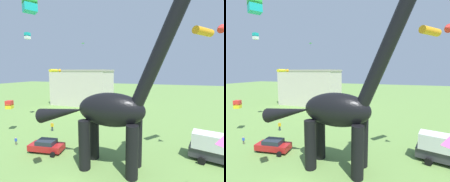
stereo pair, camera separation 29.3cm
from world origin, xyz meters
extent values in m
cylinder|color=black|center=(5.00, 6.57, 2.57)|extent=(1.19, 1.19, 5.14)
cylinder|color=black|center=(5.00, 4.29, 2.57)|extent=(1.19, 1.19, 5.14)
cylinder|color=black|center=(0.08, 6.57, 2.57)|extent=(1.19, 1.19, 5.14)
cylinder|color=black|center=(0.08, 4.29, 2.57)|extent=(1.19, 1.19, 5.14)
ellipsoid|color=black|center=(2.54, 5.43, 6.18)|extent=(7.03, 3.03, 3.46)
cylinder|color=black|center=(7.10, 5.43, 11.72)|extent=(5.05, 1.30, 10.01)
cone|color=black|center=(-3.36, 5.43, 5.39)|extent=(6.18, 1.73, 2.93)
cube|color=red|center=(-6.15, 5.97, 0.67)|extent=(4.41, 2.37, 0.72)
cube|color=#232B35|center=(-6.15, 5.97, 1.29)|extent=(2.47, 1.88, 0.52)
cylinder|color=black|center=(-4.60, 6.86, 0.31)|extent=(0.65, 0.31, 0.62)
cylinder|color=black|center=(-4.60, 5.08, 0.31)|extent=(0.65, 0.31, 0.62)
cylinder|color=black|center=(-7.71, 6.86, 0.31)|extent=(0.65, 0.31, 0.62)
cylinder|color=black|center=(-7.71, 5.08, 0.31)|extent=(0.65, 0.31, 0.62)
cube|color=#38383D|center=(13.37, 10.02, 0.95)|extent=(5.94, 3.37, 1.10)
cube|color=silver|center=(12.59, 10.02, 2.35)|extent=(3.96, 2.81, 1.70)
cylinder|color=black|center=(11.69, 11.07, 0.40)|extent=(0.84, 0.44, 0.80)
cylinder|color=black|center=(11.69, 8.97, 0.40)|extent=(0.84, 0.44, 0.80)
cylinder|color=#6B6056|center=(-11.55, 6.22, 0.26)|extent=(0.09, 0.09, 0.53)
cylinder|color=#6B6056|center=(-11.42, 6.22, 0.26)|extent=(0.09, 0.09, 0.53)
cube|color=blue|center=(-11.49, 6.22, 0.72)|extent=(0.29, 0.18, 0.38)
sphere|color=tan|center=(-11.49, 6.22, 0.99)|extent=(0.17, 0.17, 0.17)
cylinder|color=blue|center=(-11.65, 6.22, 0.74)|extent=(0.07, 0.07, 0.36)
cylinder|color=blue|center=(-11.32, 6.22, 0.74)|extent=(0.07, 0.07, 0.36)
cylinder|color=#2D3347|center=(-10.39, 12.26, 0.38)|extent=(0.13, 0.13, 0.76)
cylinder|color=#2D3347|center=(-10.21, 12.26, 0.38)|extent=(0.13, 0.13, 0.76)
cube|color=yellow|center=(-10.30, 12.26, 1.03)|extent=(0.41, 0.25, 0.54)
sphere|color=tan|center=(-10.30, 12.26, 1.41)|extent=(0.24, 0.24, 0.24)
cylinder|color=yellow|center=(-10.54, 12.26, 1.05)|extent=(0.10, 0.10, 0.51)
cylinder|color=yellow|center=(-10.06, 12.26, 1.05)|extent=(0.10, 0.10, 0.51)
cube|color=green|center=(-0.46, -1.40, 14.50)|extent=(1.04, 1.04, 0.60)
cube|color=#19B2B7|center=(-0.46, -1.40, 14.04)|extent=(1.04, 1.04, 0.60)
cylinder|color=orange|center=(11.16, 9.56, 14.09)|extent=(2.38, 2.72, 0.79)
cone|color=red|center=(12.38, 8.59, 14.09)|extent=(1.09, 1.07, 0.83)
cylinder|color=yellow|center=(-14.49, 18.62, 10.16)|extent=(0.72, 2.26, 0.63)
cone|color=orange|center=(-13.25, 18.67, 10.16)|extent=(0.68, 0.59, 0.66)
cube|color=#19B2B7|center=(-17.54, 15.35, 16.93)|extent=(0.90, 0.90, 0.65)
cube|color=white|center=(-17.54, 15.35, 16.42)|extent=(0.90, 0.90, 0.65)
cube|color=green|center=(-9.68, 22.49, 16.02)|extent=(0.54, 0.69, 0.15)
cylinder|color=black|center=(-9.68, 22.49, 15.60)|extent=(0.01, 0.01, 0.64)
cube|color=red|center=(-16.47, 9.70, 4.90)|extent=(1.21, 1.21, 0.74)
cube|color=yellow|center=(-16.47, 9.70, 4.32)|extent=(1.21, 1.21, 0.74)
cube|color=beige|center=(-16.56, 34.47, 4.99)|extent=(16.87, 9.11, 9.99)
cube|color=#ABA396|center=(-16.56, 34.47, 10.24)|extent=(17.21, 9.30, 0.50)
camera|label=1|loc=(7.91, -10.10, 10.06)|focal=26.59mm
camera|label=2|loc=(8.19, -10.00, 10.06)|focal=26.59mm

